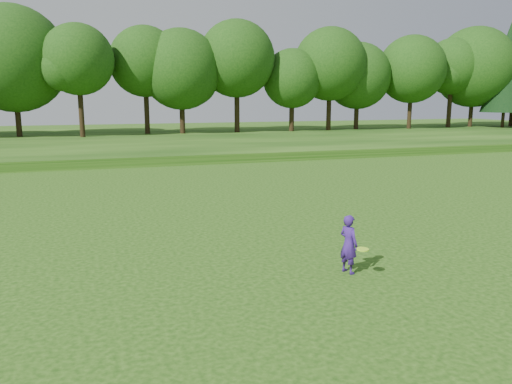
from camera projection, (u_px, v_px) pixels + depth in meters
name	position (u px, v px, depth m)	size (l,w,h in m)	color
ground	(179.00, 275.00, 11.79)	(140.00, 140.00, 0.00)	#163E0B
berm	(114.00, 142.00, 43.47)	(130.00, 30.00, 0.60)	#163E0B
walking_path	(124.00, 166.00, 30.45)	(130.00, 1.60, 0.04)	gray
treeline	(107.00, 53.00, 45.74)	(104.00, 7.00, 15.00)	#17400E
woman	(349.00, 244.00, 11.80)	(0.50, 0.89, 1.41)	#3C1C7F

